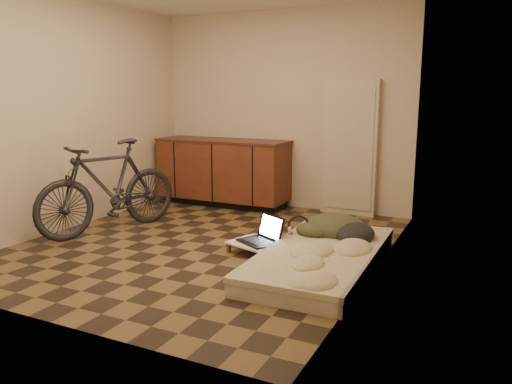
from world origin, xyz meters
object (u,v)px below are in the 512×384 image
at_px(bicycle, 108,182).
at_px(lap_desk, 264,245).
at_px(laptop, 262,237).
at_px(futon, 321,258).

relative_size(bicycle, lap_desk, 2.33).
distance_m(bicycle, laptop, 1.89).
bearing_deg(laptop, bicycle, -148.29).
xyz_separation_m(bicycle, lap_desk, (1.89, 0.01, -0.47)).
height_order(bicycle, laptop, bicycle).
xyz_separation_m(lap_desk, laptop, (-0.04, 0.05, 0.07)).
height_order(bicycle, lap_desk, bicycle).
bearing_deg(futon, laptop, 166.40).
bearing_deg(bicycle, futon, 15.90).
xyz_separation_m(futon, lap_desk, (-0.61, 0.10, 0.01)).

